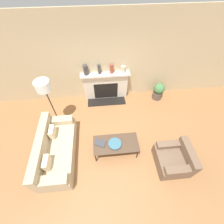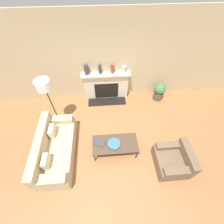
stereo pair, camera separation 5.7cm
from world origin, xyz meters
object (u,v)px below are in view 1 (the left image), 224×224
Objects in this scene: mantel_vase_center_right at (112,69)px; couch at (55,150)px; mantel_vase_center_left at (99,69)px; bowl at (115,144)px; mantel_vase_left at (86,70)px; coffee_table at (116,144)px; potted_plant at (158,91)px; mantel_vase_right at (123,69)px; armchair_near at (174,159)px; book at (100,143)px; floor_lamp at (44,89)px; fireplace at (106,86)px.

couch is at bearing -127.77° from mantel_vase_center_right.
mantel_vase_center_left reaches higher than mantel_vase_center_right.
bowl is 2.49m from mantel_vase_left.
potted_plant is (1.78, 1.98, -0.06)m from coffee_table.
mantel_vase_center_right is 0.38m from mantel_vase_right.
armchair_near is 1.56m from coffee_table.
mantel_vase_left reaches higher than coffee_table.
mantel_vase_center_right is (0.40, 0.00, -0.01)m from mantel_vase_center_left.
book reaches higher than coffee_table.
floor_lamp is at bearing -118.22° from armchair_near.
mantel_vase_right is (0.90, 2.19, 0.73)m from book.
mantel_vase_center_left reaches higher than potted_plant.
mantel_vase_center_right reaches higher than armchair_near.
bowl is 2.39m from mantel_vase_center_right.
bowl is 2.71m from potted_plant.
potted_plant is at bearing 64.18° from book.
couch is at bearing -111.95° from mantel_vase_left.
book is (-0.30, -2.18, -0.07)m from fireplace.
mantel_vase_left is at bearing -21.95° from couch.
floor_lamp reaches higher than bowl.
mantel_vase_center_right is at bearing 99.47° from book.
floor_lamp is (-0.13, 1.20, 1.11)m from couch.
mantel_vase_left reaches higher than bowl.
mantel_vase_left is 1.03× the size of mantel_vase_center_left.
couch reaches higher than armchair_near.
mantel_vase_left is 0.43m from mantel_vase_center_left.
couch is 3.13m from armchair_near.
armchair_near is at bearing -17.96° from bowl.
book is (-0.38, 0.07, -0.02)m from bowl.
couch is 2.95m from mantel_vase_center_right.
mantel_vase_right is (-0.98, 2.75, 0.91)m from armchair_near.
fireplace is 0.94m from mantel_vase_left.
mantel_vase_center_left is 1.04× the size of mantel_vase_center_right.
fireplace is 0.89m from mantel_vase_right.
couch is 5.66× the size of mantel_vase_left.
couch is at bearing -99.73° from armchair_near.
bowl is (-1.50, 0.49, 0.20)m from armchair_near.
couch is 5.48× the size of book.
floor_lamp is at bearing 161.58° from book.
mantel_vase_left is (1.03, 1.02, -0.20)m from floor_lamp.
mantel_vase_left reaches higher than potted_plant.
floor_lamp reaches higher than mantel_vase_left.
mantel_vase_center_right reaches higher than mantel_vase_right.
floor_lamp reaches higher than coffee_table.
bowl is 1.49× the size of mantel_vase_right.
fireplace is at bearing 31.62° from floor_lamp.
fireplace is 2.20m from book.
fireplace is at bearing -178.55° from mantel_vase_right.
couch is 5.49× the size of bowl.
mantel_vase_center_right is (0.13, 2.27, 0.74)m from bowl.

